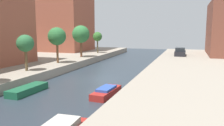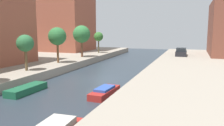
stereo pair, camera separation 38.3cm
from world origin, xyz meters
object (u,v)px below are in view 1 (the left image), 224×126
Objects in this scene: street_tree_3 at (57,37)px; moored_boat_left_2 at (28,90)px; apartment_tower_far at (64,7)px; parked_car at (180,52)px; street_tree_4 at (81,34)px; street_tree_5 at (97,37)px; moored_boat_right_2 at (106,92)px; street_tree_2 at (25,44)px.

moored_boat_left_2 is at bearing -71.19° from street_tree_3.
apartment_tower_far is 4.36× the size of parked_car.
apartment_tower_far is 14.31m from street_tree_4.
street_tree_3 is 1.19× the size of street_tree_5.
apartment_tower_far is at bearing 126.07° from moored_boat_right_2.
street_tree_5 reaches higher than moored_boat_right_2.
street_tree_4 reaches higher than parked_car.
apartment_tower_far reaches higher than street_tree_4.
apartment_tower_far is at bearing 174.35° from parked_car.
street_tree_2 is 0.98× the size of street_tree_5.
street_tree_3 is 1.17× the size of moored_boat_left_2.
moored_boat_left_2 is 1.04× the size of moored_boat_right_2.
moored_boat_left_2 is at bearing -81.65° from street_tree_5.
street_tree_5 is at bearing 90.00° from street_tree_2.
moored_boat_left_2 is (12.53, -28.01, -9.94)m from apartment_tower_far.
street_tree_4 is (0.00, 13.62, 0.76)m from street_tree_2.
street_tree_2 reaches higher than moored_boat_right_2.
moored_boat_right_2 is at bearing -101.64° from parked_car.
street_tree_3 reaches higher than street_tree_5.
street_tree_3 is at bearing 108.81° from moored_boat_left_2.
moored_boat_right_2 reaches higher than moored_boat_left_2.
street_tree_3 is (8.81, -17.09, -5.65)m from apartment_tower_far.
parked_car reaches higher than moored_boat_left_2.
street_tree_3 is at bearing -90.00° from street_tree_5.
moored_boat_right_2 is at bearing -57.76° from street_tree_4.
moored_boat_right_2 is (10.55, -23.89, -3.80)m from street_tree_5.
street_tree_2 is (8.81, -23.47, -6.25)m from apartment_tower_far.
street_tree_4 reaches higher than street_tree_5.
street_tree_2 is 6.93m from moored_boat_left_2.
apartment_tower_far is at bearing 131.81° from street_tree_4.
street_tree_2 is at bearing -90.00° from street_tree_5.
street_tree_3 is 7.24m from street_tree_4.
moored_boat_left_2 is at bearing -65.90° from apartment_tower_far.
parked_car is at bearing 25.61° from street_tree_4.
moored_boat_left_2 is (3.72, -4.54, -3.69)m from street_tree_2.
street_tree_3 is 1.14× the size of parked_car.
apartment_tower_far is 11.06m from street_tree_5.
street_tree_5 is at bearing 113.82° from moored_boat_right_2.
street_tree_2 is 0.97× the size of moored_boat_left_2.
apartment_tower_far is 4.48× the size of moored_boat_left_2.
parked_car is (15.52, 14.68, -3.00)m from street_tree_3.
street_tree_4 is at bearing 90.00° from street_tree_2.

